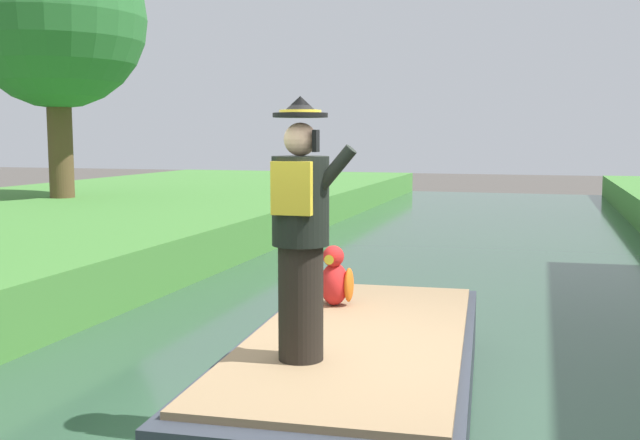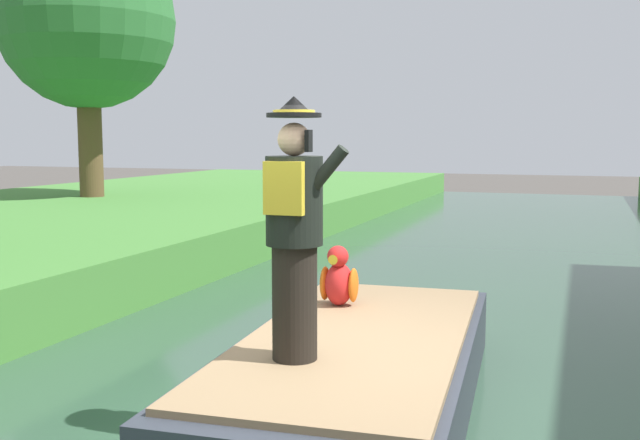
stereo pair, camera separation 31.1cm
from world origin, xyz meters
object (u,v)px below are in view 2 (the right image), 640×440
object	(u,v)px
boat	(358,371)
tree_broad	(86,22)
person_pirate	(295,230)
parrot_plush	(339,280)

from	to	relation	value
boat	tree_broad	bearing A→B (deg)	135.66
boat	person_pirate	size ratio (longest dim) A/B	2.33
boat	person_pirate	distance (m)	1.49
person_pirate	tree_broad	size ratio (longest dim) A/B	0.30
boat	parrot_plush	size ratio (longest dim) A/B	7.57
boat	parrot_plush	xyz separation A→B (m)	(-0.45, 0.89, 0.55)
boat	tree_broad	size ratio (longest dim) A/B	0.69
person_pirate	boat	bearing A→B (deg)	61.89
person_pirate	parrot_plush	world-z (taller)	person_pirate
boat	tree_broad	world-z (taller)	tree_broad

